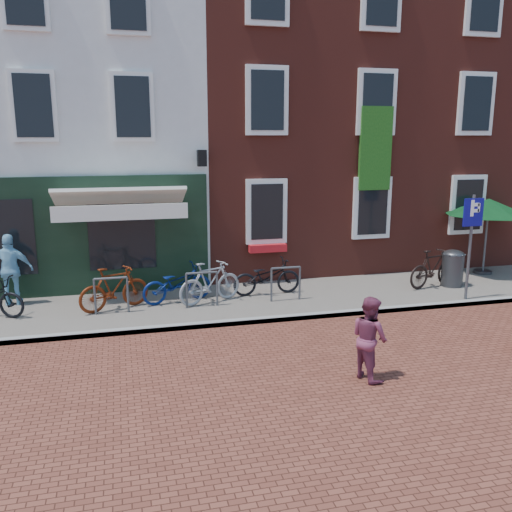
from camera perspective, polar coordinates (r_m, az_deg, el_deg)
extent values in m
plane|color=brown|center=(11.87, 2.49, -6.92)|extent=(80.00, 80.00, 0.00)
cube|color=slate|center=(13.50, 4.75, -4.32)|extent=(24.00, 3.00, 0.10)
cube|color=silver|center=(17.82, -20.43, 13.51)|extent=(8.00, 8.00, 9.00)
cube|color=maroon|center=(18.51, 2.38, 15.73)|extent=(6.00, 8.00, 10.00)
cube|color=maroon|center=(21.01, 18.83, 14.71)|extent=(6.00, 8.00, 10.00)
cylinder|color=#3B3B3E|center=(15.08, 19.83, -1.41)|extent=(0.55, 0.55, 0.83)
ellipsoid|color=#3B3B3E|center=(14.98, 19.96, 0.37)|extent=(0.55, 0.55, 0.25)
cylinder|color=#4C4C4F|center=(13.80, 21.43, 0.80)|extent=(0.07, 0.07, 2.51)
cube|color=navy|center=(13.65, 21.76, 4.26)|extent=(0.50, 0.04, 0.65)
cylinder|color=#4C4C4F|center=(16.87, 22.60, -1.53)|extent=(0.50, 0.50, 0.08)
cylinder|color=#4C4C4F|center=(16.68, 22.87, 1.69)|extent=(0.06, 0.06, 2.01)
cone|color=#0B3C17|center=(16.54, 23.17, 5.10)|extent=(2.39, 2.39, 0.45)
imported|color=#7E344E|center=(9.21, 11.77, -8.36)|extent=(0.68, 0.79, 1.40)
imported|color=#83C1E0|center=(13.72, -24.23, -1.31)|extent=(1.00, 0.48, 1.66)
imported|color=#611F0A|center=(12.65, -14.60, -3.28)|extent=(1.70, 1.07, 0.99)
imported|color=navy|center=(12.94, -8.25, -2.86)|extent=(1.79, 1.02, 0.89)
imported|color=gray|center=(12.78, -4.82, -2.75)|extent=(1.70, 1.06, 0.99)
imported|color=black|center=(13.41, 1.12, -2.19)|extent=(1.72, 0.65, 0.89)
imported|color=black|center=(14.81, 18.03, -1.21)|extent=(1.71, 0.92, 0.99)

